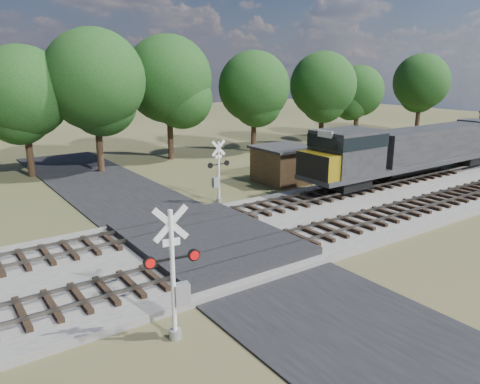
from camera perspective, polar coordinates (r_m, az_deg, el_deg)
ground at (r=23.09m, az=-3.39°, el=-7.02°), size 160.00×160.00×0.00m
ballast_bed at (r=29.52m, az=12.84°, el=-2.08°), size 140.00×10.00×0.30m
road at (r=23.08m, az=-3.39°, el=-6.93°), size 7.00×60.00×0.08m
crossing_panel at (r=23.38m, az=-4.05°, el=-5.92°), size 7.00×9.00×0.62m
track_near at (r=23.16m, az=5.85°, el=-5.91°), size 140.00×2.60×0.33m
track_far at (r=26.91m, az=-1.10°, el=-2.80°), size 140.00×2.60×0.33m
crossing_signal_near at (r=15.41m, az=-7.81°, el=-11.18°), size 1.84×0.46×4.59m
crossing_signal_far at (r=30.34m, az=-2.73°, el=1.83°), size 1.67×0.36×4.14m
equipment_shed at (r=36.07m, az=5.34°, el=3.42°), size 4.11×4.11×2.78m
treeline at (r=42.77m, az=-9.96°, el=12.30°), size 79.89×10.44×11.71m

